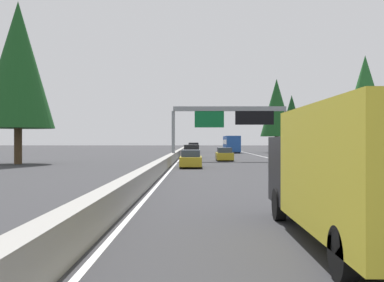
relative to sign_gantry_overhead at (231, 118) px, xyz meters
name	(u,v)px	position (x,y,z in m)	size (l,w,h in m)	color
ground_plane	(179,158)	(10.42, 6.04, -4.76)	(320.00, 320.00, 0.00)	#2D2D30
median_barrier	(182,151)	(30.42, 6.34, -4.31)	(180.00, 0.56, 0.90)	gray
shoulder_stripe_right	(257,155)	(20.42, -5.48, -4.75)	(160.00, 0.16, 0.01)	silver
shoulder_stripe_median	(183,155)	(20.42, 5.79, -4.75)	(160.00, 0.16, 0.01)	silver
sign_gantry_overhead	(231,118)	(0.00, 0.00, 0.00)	(0.50, 12.68, 5.98)	gray
box_truck_distant_a	(354,170)	(-41.34, 0.45, -3.15)	(8.50, 2.40, 2.95)	gold
sedan_near_right	(191,159)	(-12.28, 4.28, -4.07)	(4.40, 1.80, 1.47)	#AD931E
sedan_mid_center	(224,155)	(0.74, 0.69, -4.07)	(4.40, 1.80, 1.47)	#AD931E
sedan_far_center	(194,148)	(49.19, 4.23, -4.07)	(4.40, 1.80, 1.47)	black
pickup_near_center	(194,148)	(37.60, 4.32, -3.84)	(5.60, 2.00, 1.86)	black
minivan_far_left	(192,150)	(11.47, 4.43, -3.81)	(5.00, 1.95, 1.69)	black
bus_distant_b	(231,143)	(36.77, -2.79, -3.04)	(11.50, 2.55, 3.10)	#1E4793
conifer_right_near	(365,97)	(-1.14, -14.20, 2.15)	(5.00, 5.00, 11.36)	#4C3823
conifer_right_mid	(376,115)	(3.02, -16.91, 0.44)	(3.77, 3.77, 8.57)	#4C3823
conifer_right_far	(277,108)	(37.11, -11.31, 3.67)	(6.10, 6.10, 13.86)	#4C3823
conifer_right_distant	(292,117)	(51.68, -17.10, 2.68)	(5.38, 5.38, 12.23)	#4C3823
conifer_left_near	(18,65)	(-6.62, 20.87, 4.74)	(6.87, 6.87, 15.61)	#4C3823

